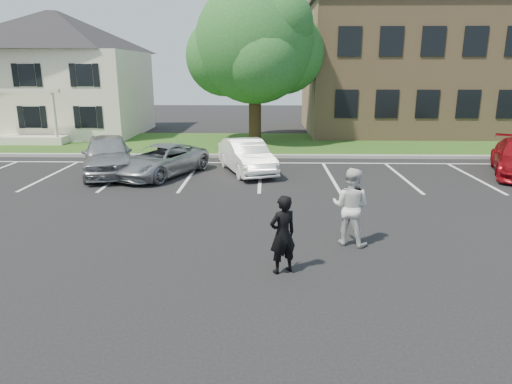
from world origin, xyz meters
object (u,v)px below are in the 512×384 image
Objects in this scene: office_building at (475,69)px; man_black_suit at (283,235)px; tree at (257,46)px; house at (59,74)px; car_silver_minivan at (161,160)px; car_silver_west at (107,155)px; car_white_sedan at (247,156)px; man_white_shirt at (350,207)px.

office_building is 26.66m from man_black_suit.
house is at bearing 165.85° from tree.
office_building is at bearing 63.72° from car_silver_minivan.
car_silver_west is 1.06× the size of car_silver_minivan.
tree is 5.27× the size of man_black_suit.
tree is at bearing 36.44° from car_silver_west.
house is 2.21× the size of car_silver_west.
car_white_sedan is (-1.16, 9.54, -0.16)m from man_black_suit.
man_white_shirt is (1.67, 1.65, 0.11)m from man_black_suit.
tree is at bearing -116.10° from man_black_suit.
man_white_shirt is 9.54m from car_silver_minivan.
house is at bearing -85.95° from man_black_suit.
office_building reaches higher than house.
office_building is 23.00m from car_silver_minivan.
car_silver_minivan is (-17.96, -13.93, -3.54)m from office_building.
car_silver_west is (-20.16, -13.66, -3.36)m from office_building.
house is 13.14m from tree.
car_silver_west is (6.84, -11.64, -3.03)m from house.
man_black_suit reaches higher than car_white_sedan.
car_white_sedan is at bearing -14.88° from car_silver_west.
man_white_shirt is (2.61, -15.94, -4.41)m from tree.
man_white_shirt is at bearing -119.03° from office_building.
car_silver_minivan is at bearing 171.44° from car_white_sedan.
car_silver_west is (-5.82, -8.45, -4.55)m from tree.
house reaches higher than man_black_suit.
office_building is at bearing 19.96° from tree.
man_white_shirt is (-11.74, -21.15, -3.21)m from office_building.
house reaches higher than car_white_sedan.
office_building reaches higher than man_white_shirt.
tree is at bearing 93.39° from car_silver_minivan.
office_building is at bearing -149.61° from man_black_suit.
house is 5.46× the size of man_white_shirt.
house is 25.01m from man_black_suit.
office_building is 20.01m from car_white_sedan.
man_white_shirt is at bearing -51.41° from house.
car_silver_west is at bearing 164.39° from car_white_sedan.
car_silver_minivan is at bearing -23.02° from man_white_shirt.
car_white_sedan is at bearing -42.12° from house.
car_silver_minivan is 1.08× the size of car_white_sedan.
car_silver_west is at bearing -124.55° from tree.
office_building is at bearing 22.56° from car_white_sedan.
car_silver_minivan is at bearing -52.80° from house.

